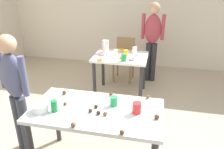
{
  "coord_description": "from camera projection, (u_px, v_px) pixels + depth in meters",
  "views": [
    {
      "loc": [
        0.47,
        -2.06,
        1.99
      ],
      "look_at": [
        -0.07,
        0.38,
        0.9
      ],
      "focal_mm": 35.59,
      "sensor_mm": 36.0,
      "label": 1
    }
  ],
  "objects": [
    {
      "name": "wall_back",
      "position": [
        141.0,
        11.0,
        5.08
      ],
      "size": [
        6.4,
        0.1,
        2.6
      ],
      "primitive_type": "cube",
      "color": "beige",
      "rests_on": "ground_plane"
    },
    {
      "name": "dining_table_near",
      "position": [
        96.0,
        117.0,
        2.32
      ],
      "size": [
        1.36,
        0.72,
        0.75
      ],
      "color": "silver",
      "rests_on": "ground_plane"
    },
    {
      "name": "dining_table_far",
      "position": [
        121.0,
        62.0,
        3.91
      ],
      "size": [
        0.92,
        0.72,
        0.75
      ],
      "color": "white",
      "rests_on": "ground_plane"
    },
    {
      "name": "chair_far_table",
      "position": [
        124.0,
        56.0,
        4.61
      ],
      "size": [
        0.42,
        0.42,
        0.87
      ],
      "color": "olive",
      "rests_on": "ground_plane"
    },
    {
      "name": "person_girl_near",
      "position": [
        15.0,
        87.0,
        2.48
      ],
      "size": [
        0.45,
        0.3,
        1.47
      ],
      "color": "#383D4C",
      "rests_on": "ground_plane"
    },
    {
      "name": "person_adult_far",
      "position": [
        152.0,
        36.0,
        4.33
      ],
      "size": [
        0.45,
        0.22,
        1.58
      ],
      "color": "#28282D",
      "rests_on": "ground_plane"
    },
    {
      "name": "mixing_bowl",
      "position": [
        41.0,
        108.0,
        2.24
      ],
      "size": [
        0.16,
        0.16,
        0.08
      ],
      "primitive_type": "cylinder",
      "color": "white",
      "rests_on": "dining_table_near"
    },
    {
      "name": "soda_can",
      "position": [
        54.0,
        106.0,
        2.22
      ],
      "size": [
        0.07,
        0.07,
        0.12
      ],
      "primitive_type": "cylinder",
      "color": "#198438",
      "rests_on": "dining_table_near"
    },
    {
      "name": "fork_near",
      "position": [
        81.0,
        94.0,
        2.57
      ],
      "size": [
        0.17,
        0.02,
        0.01
      ],
      "primitive_type": "cube",
      "color": "silver",
      "rests_on": "dining_table_near"
    },
    {
      "name": "cup_near_0",
      "position": [
        114.0,
        101.0,
        2.33
      ],
      "size": [
        0.08,
        0.08,
        0.1
      ],
      "primitive_type": "cylinder",
      "color": "green",
      "rests_on": "dining_table_near"
    },
    {
      "name": "cup_near_1",
      "position": [
        137.0,
        108.0,
        2.2
      ],
      "size": [
        0.09,
        0.09,
        0.12
      ],
      "primitive_type": "cylinder",
      "color": "red",
      "rests_on": "dining_table_near"
    },
    {
      "name": "cake_ball_0",
      "position": [
        65.0,
        104.0,
        2.35
      ],
      "size": [
        0.04,
        0.04,
        0.04
      ],
      "primitive_type": "sphere",
      "color": "brown",
      "rests_on": "dining_table_near"
    },
    {
      "name": "cake_ball_1",
      "position": [
        98.0,
        113.0,
        2.18
      ],
      "size": [
        0.04,
        0.04,
        0.04
      ],
      "primitive_type": "sphere",
      "color": "#3D2319",
      "rests_on": "dining_table_near"
    },
    {
      "name": "cake_ball_2",
      "position": [
        64.0,
        92.0,
        2.57
      ],
      "size": [
        0.05,
        0.05,
        0.05
      ],
      "primitive_type": "sphere",
      "color": "brown",
      "rests_on": "dining_table_near"
    },
    {
      "name": "cake_ball_3",
      "position": [
        157.0,
        117.0,
        2.11
      ],
      "size": [
        0.05,
        0.05,
        0.05
      ],
      "primitive_type": "sphere",
      "color": "brown",
      "rests_on": "dining_table_near"
    },
    {
      "name": "cake_ball_4",
      "position": [
        122.0,
        132.0,
        1.91
      ],
      "size": [
        0.04,
        0.04,
        0.04
      ],
      "primitive_type": "sphere",
      "color": "brown",
      "rests_on": "dining_table_near"
    },
    {
      "name": "cake_ball_5",
      "position": [
        73.0,
        125.0,
        2.0
      ],
      "size": [
        0.05,
        0.05,
        0.05
      ],
      "primitive_type": "sphere",
      "color": "brown",
      "rests_on": "dining_table_near"
    },
    {
      "name": "cake_ball_6",
      "position": [
        96.0,
        106.0,
        2.29
      ],
      "size": [
        0.04,
        0.04,
        0.04
      ],
      "primitive_type": "sphere",
      "color": "#3D2319",
      "rests_on": "dining_table_near"
    },
    {
      "name": "cake_ball_7",
      "position": [
        111.0,
        94.0,
        2.54
      ],
      "size": [
        0.04,
        0.04,
        0.04
      ],
      "primitive_type": "sphere",
      "color": "brown",
      "rests_on": "dining_table_near"
    },
    {
      "name": "cake_ball_8",
      "position": [
        90.0,
        111.0,
        2.22
      ],
      "size": [
        0.04,
        0.04,
        0.04
      ],
      "primitive_type": "sphere",
      "color": "#3D2319",
      "rests_on": "dining_table_near"
    },
    {
      "name": "cake_ball_9",
      "position": [
        105.0,
        114.0,
        2.17
      ],
      "size": [
        0.04,
        0.04,
        0.04
      ],
      "primitive_type": "sphere",
      "color": "brown",
      "rests_on": "dining_table_near"
    },
    {
      "name": "cake_ball_10",
      "position": [
        148.0,
        97.0,
        2.48
      ],
      "size": [
        0.04,
        0.04,
        0.04
      ],
      "primitive_type": "sphere",
      "color": "brown",
      "rests_on": "dining_table_near"
    },
    {
      "name": "pitcher_far",
      "position": [
        106.0,
        46.0,
        3.99
      ],
      "size": [
        0.12,
        0.12,
        0.22
      ],
      "primitive_type": "cylinder",
      "color": "white",
      "rests_on": "dining_table_far"
    },
    {
      "name": "cup_far_0",
      "position": [
        126.0,
        53.0,
        3.83
      ],
      "size": [
        0.08,
        0.08,
        0.1
      ],
      "primitive_type": "cylinder",
      "color": "yellow",
      "rests_on": "dining_table_far"
    },
    {
      "name": "cup_far_1",
      "position": [
        135.0,
        50.0,
        4.0
      ],
      "size": [
        0.09,
        0.09,
        0.11
      ],
      "primitive_type": "cylinder",
      "color": "white",
      "rests_on": "dining_table_far"
    },
    {
      "name": "cup_far_2",
      "position": [
        124.0,
        58.0,
        3.59
      ],
      "size": [
        0.09,
        0.09,
        0.12
      ],
      "primitive_type": "cylinder",
      "color": "green",
      "rests_on": "dining_table_far"
    },
    {
      "name": "cup_far_3",
      "position": [
        116.0,
        53.0,
        3.84
      ],
      "size": [
        0.07,
        0.07,
        0.11
      ],
      "primitive_type": "cylinder",
      "color": "white",
      "rests_on": "dining_table_far"
    },
    {
      "name": "donut_far_0",
      "position": [
        100.0,
        60.0,
        3.63
      ],
      "size": [
        0.1,
        0.1,
        0.03
      ],
      "primitive_type": "torus",
      "color": "gold",
      "rests_on": "dining_table_far"
    },
    {
      "name": "donut_far_1",
      "position": [
        123.0,
        57.0,
        3.73
      ],
      "size": [
        0.13,
        0.13,
        0.04
      ],
      "primitive_type": "torus",
      "color": "gold",
      "rests_on": "dining_table_far"
    },
    {
      "name": "donut_far_2",
      "position": [
        102.0,
        54.0,
        3.89
      ],
      "size": [
        0.13,
        0.13,
        0.04
      ],
      "primitive_type": "torus",
      "color": "pink",
      "rests_on": "dining_table_far"
    },
    {
      "name": "donut_far_3",
      "position": [
        138.0,
        54.0,
        3.87
      ],
      "size": [
        0.11,
        0.11,
        0.03
      ],
      "primitive_type": "torus",
      "color": "white",
      "rests_on": "dining_table_far"
    },
    {
      "name": "donut_far_4",
      "position": [
        132.0,
        59.0,
        3.64
      ],
      "size": [
        0.11,
        0.11,
        0.03
      ],
      "primitive_type": "torus",
      "color": "pink",
      "rests_on": "dining_table_far"
    },
    {
      "name": "donut_far_5",
      "position": [
        121.0,
        50.0,
        4.07
      ],
      "size": [
        0.14,
        0.14,
        0.04
      ],
      "primitive_type": "torus",
      "color": "gold",
      "rests_on": "dining_table_far"
    }
  ]
}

